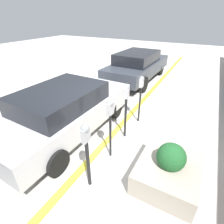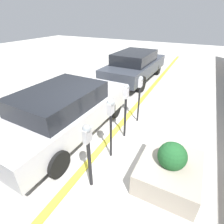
% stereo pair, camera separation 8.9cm
% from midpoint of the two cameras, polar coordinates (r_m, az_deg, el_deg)
% --- Properties ---
extents(ground_plane, '(40.00, 40.00, 0.00)m').
position_cam_midpoint_polar(ground_plane, '(4.93, -0.37, -9.86)').
color(ground_plane, beige).
extents(curb_strip, '(24.50, 0.16, 0.04)m').
position_cam_midpoint_polar(curb_strip, '(4.95, -1.20, -9.40)').
color(curb_strip, gold).
rests_on(curb_strip, ground_plane).
extents(parking_meter_nearest, '(0.18, 0.15, 1.49)m').
position_cam_midpoint_polar(parking_meter_nearest, '(3.27, -7.50, -11.18)').
color(parking_meter_nearest, black).
rests_on(parking_meter_nearest, ground_plane).
extents(parking_meter_second, '(0.20, 0.17, 1.57)m').
position_cam_midpoint_polar(parking_meter_second, '(3.83, 0.10, -1.06)').
color(parking_meter_second, black).
rests_on(parking_meter_second, ground_plane).
extents(parking_meter_middle, '(0.16, 0.14, 1.60)m').
position_cam_midpoint_polar(parking_meter_middle, '(4.60, 5.18, 2.94)').
color(parking_meter_middle, black).
rests_on(parking_meter_middle, ground_plane).
extents(parking_meter_fourth, '(0.17, 0.15, 1.53)m').
position_cam_midpoint_polar(parking_meter_fourth, '(5.40, 9.88, 7.01)').
color(parking_meter_fourth, black).
rests_on(parking_meter_fourth, ground_plane).
extents(planter_box, '(1.37, 1.19, 0.98)m').
position_cam_midpoint_polar(planter_box, '(3.95, 18.53, -17.57)').
color(planter_box, '#A39989').
rests_on(planter_box, ground_plane).
extents(parked_car_middle, '(4.53, 1.99, 1.41)m').
position_cam_midpoint_polar(parked_car_middle, '(5.13, -14.44, 0.76)').
color(parked_car_middle, '#B7B7BC').
rests_on(parked_car_middle, ground_plane).
extents(parked_car_rear, '(4.77, 1.98, 1.46)m').
position_cam_midpoint_polar(parked_car_rear, '(9.46, 8.65, 14.88)').
color(parked_car_rear, '#383D47').
rests_on(parked_car_rear, ground_plane).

